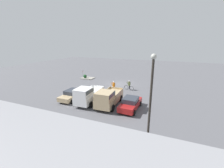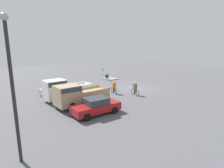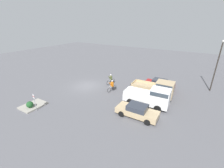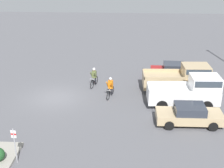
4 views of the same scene
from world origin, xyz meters
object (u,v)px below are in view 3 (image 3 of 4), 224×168
(sedan_0, at_px, (159,84))
(lamppost, at_px, (217,63))
(cyclist_1, at_px, (111,79))
(shrub, at_px, (30,105))
(pickup_truck_0, at_px, (156,88))
(fire_lane_sign, at_px, (34,101))
(sedan_1, at_px, (137,111))
(cyclist_0, at_px, (112,86))
(pickup_truck_1, at_px, (151,97))

(sedan_0, height_order, lamppost, lamppost)
(cyclist_1, bearing_deg, sedan_0, 107.35)
(sedan_0, xyz_separation_m, shrub, (13.33, -11.08, -0.19))
(pickup_truck_0, bearing_deg, fire_lane_sign, -44.71)
(sedan_0, relative_size, cyclist_1, 2.46)
(sedan_1, bearing_deg, lamppost, 150.18)
(sedan_1, distance_m, cyclist_1, 9.39)
(cyclist_0, bearing_deg, shrub, -31.72)
(pickup_truck_0, relative_size, sedan_1, 1.24)
(pickup_truck_0, distance_m, cyclist_1, 7.38)
(sedan_0, xyz_separation_m, cyclist_1, (2.21, -7.08, 0.11))
(shrub, bearing_deg, cyclist_1, 160.22)
(sedan_1, bearing_deg, sedan_0, 179.84)
(sedan_1, height_order, cyclist_0, cyclist_0)
(fire_lane_sign, bearing_deg, sedan_1, 115.70)
(pickup_truck_1, distance_m, sedan_1, 2.91)
(pickup_truck_1, bearing_deg, shrub, -56.11)
(sedan_1, bearing_deg, pickup_truck_1, 170.27)
(sedan_1, height_order, cyclist_1, cyclist_1)
(cyclist_1, bearing_deg, pickup_truck_1, 65.94)
(sedan_1, xyz_separation_m, shrub, (4.93, -11.06, -0.16))
(sedan_0, bearing_deg, shrub, -39.73)
(lamppost, bearing_deg, pickup_truck_1, -35.14)
(cyclist_0, bearing_deg, fire_lane_sign, -27.17)
(shrub, bearing_deg, fire_lane_sign, 95.04)
(pickup_truck_0, xyz_separation_m, fire_lane_sign, (10.47, -10.36, 0.13))
(cyclist_0, height_order, fire_lane_sign, fire_lane_sign)
(sedan_1, bearing_deg, cyclist_1, -131.23)
(sedan_0, relative_size, fire_lane_sign, 2.02)
(pickup_truck_0, bearing_deg, cyclist_0, -74.73)
(pickup_truck_0, bearing_deg, lamppost, 133.00)
(pickup_truck_1, relative_size, shrub, 7.03)
(fire_lane_sign, distance_m, shrub, 1.25)
(sedan_0, distance_m, cyclist_1, 7.42)
(sedan_0, relative_size, pickup_truck_0, 0.79)
(pickup_truck_0, bearing_deg, shrub, -47.08)
(sedan_0, relative_size, pickup_truck_1, 0.81)
(cyclist_0, relative_size, lamppost, 0.25)
(lamppost, xyz_separation_m, shrub, (16.43, -17.65, -3.63))
(pickup_truck_1, height_order, fire_lane_sign, pickup_truck_1)
(pickup_truck_0, distance_m, sedan_1, 5.65)
(pickup_truck_1, bearing_deg, lamppost, 144.86)
(cyclist_1, distance_m, lamppost, 15.02)
(pickup_truck_0, height_order, shrub, pickup_truck_0)
(sedan_0, bearing_deg, fire_lane_sign, -37.31)
(pickup_truck_1, xyz_separation_m, fire_lane_sign, (7.67, -10.56, 0.08))
(shrub, bearing_deg, lamppost, 132.95)
(sedan_1, relative_size, lamppost, 0.62)
(sedan_0, height_order, pickup_truck_1, pickup_truck_1)
(sedan_0, xyz_separation_m, sedan_1, (8.40, -0.02, -0.03))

